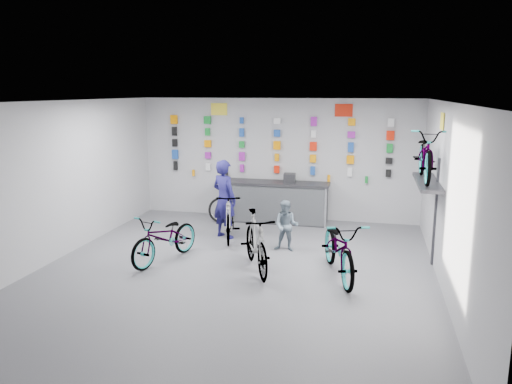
% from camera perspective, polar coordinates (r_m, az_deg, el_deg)
% --- Properties ---
extents(floor, '(8.00, 8.00, 0.00)m').
position_cam_1_polar(floor, '(9.07, -2.41, -9.03)').
color(floor, '#535358').
rests_on(floor, ground).
extents(ceiling, '(8.00, 8.00, 0.00)m').
position_cam_1_polar(ceiling, '(8.49, -2.59, 10.29)').
color(ceiling, white).
rests_on(ceiling, wall_back).
extents(wall_back, '(7.00, 0.00, 7.00)m').
position_cam_1_polar(wall_back, '(12.50, 2.46, 3.79)').
color(wall_back, silver).
rests_on(wall_back, floor).
extents(wall_front, '(7.00, 0.00, 7.00)m').
position_cam_1_polar(wall_front, '(5.05, -14.94, -8.32)').
color(wall_front, silver).
rests_on(wall_front, floor).
extents(wall_left, '(0.00, 8.00, 8.00)m').
position_cam_1_polar(wall_left, '(10.16, -21.87, 1.16)').
color(wall_left, silver).
rests_on(wall_left, floor).
extents(wall_right, '(0.00, 8.00, 8.00)m').
position_cam_1_polar(wall_right, '(8.43, 21.07, -0.76)').
color(wall_right, silver).
rests_on(wall_right, floor).
extents(counter, '(2.70, 0.66, 1.00)m').
position_cam_1_polar(counter, '(12.24, 2.01, -1.20)').
color(counter, black).
rests_on(counter, floor).
extents(merch_wall, '(5.58, 0.08, 1.56)m').
position_cam_1_polar(merch_wall, '(12.39, 2.52, 5.23)').
color(merch_wall, black).
rests_on(merch_wall, wall_back).
extents(wall_bracket, '(0.39, 1.90, 2.00)m').
position_cam_1_polar(wall_bracket, '(9.59, 19.10, 0.56)').
color(wall_bracket, '#333338').
rests_on(wall_bracket, wall_right).
extents(sign_left, '(0.42, 0.02, 0.30)m').
position_cam_1_polar(sign_left, '(12.74, -4.24, 9.42)').
color(sign_left, yellow).
rests_on(sign_left, wall_back).
extents(sign_right, '(0.42, 0.02, 0.30)m').
position_cam_1_polar(sign_right, '(12.18, 10.00, 9.18)').
color(sign_right, red).
rests_on(sign_right, wall_back).
extents(sign_side, '(0.02, 0.40, 0.30)m').
position_cam_1_polar(sign_side, '(9.46, 20.50, 7.58)').
color(sign_side, yellow).
rests_on(sign_side, wall_right).
extents(bike_left, '(1.13, 1.87, 0.93)m').
position_cam_1_polar(bike_left, '(9.58, -10.32, -5.13)').
color(bike_left, gray).
rests_on(bike_left, floor).
extents(bike_center, '(1.20, 1.83, 1.07)m').
position_cam_1_polar(bike_center, '(8.91, 0.01, -5.75)').
color(bike_center, gray).
rests_on(bike_center, floor).
extents(bike_right, '(1.26, 2.12, 1.05)m').
position_cam_1_polar(bike_right, '(8.76, 9.51, -6.27)').
color(bike_right, gray).
rests_on(bike_right, floor).
extents(bike_service, '(0.92, 1.84, 1.07)m').
position_cam_1_polar(bike_service, '(10.84, -3.09, -2.64)').
color(bike_service, gray).
rests_on(bike_service, floor).
extents(bike_wall, '(0.63, 1.80, 0.95)m').
position_cam_1_polar(bike_wall, '(9.49, 18.87, 4.08)').
color(bike_wall, gray).
rests_on(bike_wall, wall_bracket).
extents(clerk, '(0.75, 0.66, 1.73)m').
position_cam_1_polar(clerk, '(10.88, -3.65, -0.80)').
color(clerk, '#1A1754').
rests_on(clerk, floor).
extents(customer, '(0.52, 0.41, 1.04)m').
position_cam_1_polar(customer, '(10.04, 3.49, -3.88)').
color(customer, slate).
rests_on(customer, floor).
extents(spare_wheel, '(0.63, 0.18, 0.63)m').
position_cam_1_polar(spare_wheel, '(12.23, -4.09, -2.08)').
color(spare_wheel, black).
rests_on(spare_wheel, floor).
extents(register, '(0.31, 0.32, 0.22)m').
position_cam_1_polar(register, '(12.06, 3.87, 1.61)').
color(register, black).
rests_on(register, counter).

